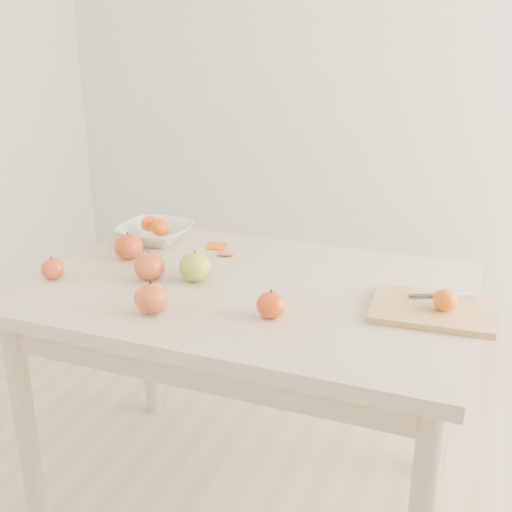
% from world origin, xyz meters
% --- Properties ---
extents(ground, '(3.50, 3.50, 0.00)m').
position_xyz_m(ground, '(0.00, 0.00, 0.00)').
color(ground, '#C6B293').
rests_on(ground, ground).
extents(table, '(1.20, 0.80, 0.75)m').
position_xyz_m(table, '(0.00, 0.00, 0.65)').
color(table, '#C1AC92').
rests_on(table, ground).
extents(cutting_board, '(0.31, 0.24, 0.02)m').
position_xyz_m(cutting_board, '(0.49, 0.00, 0.76)').
color(cutting_board, tan).
rests_on(cutting_board, table).
extents(board_tangerine, '(0.06, 0.06, 0.05)m').
position_xyz_m(board_tangerine, '(0.52, -0.01, 0.80)').
color(board_tangerine, '#C94007').
rests_on(board_tangerine, cutting_board).
extents(fruit_bowl, '(0.23, 0.23, 0.06)m').
position_xyz_m(fruit_bowl, '(-0.42, 0.23, 0.78)').
color(fruit_bowl, white).
rests_on(fruit_bowl, table).
extents(bowl_tangerine_near, '(0.06, 0.06, 0.05)m').
position_xyz_m(bowl_tangerine_near, '(-0.45, 0.24, 0.81)').
color(bowl_tangerine_near, '#E75308').
rests_on(bowl_tangerine_near, fruit_bowl).
extents(bowl_tangerine_far, '(0.06, 0.06, 0.06)m').
position_xyz_m(bowl_tangerine_far, '(-0.39, 0.22, 0.81)').
color(bowl_tangerine_far, '#D44907').
rests_on(bowl_tangerine_far, fruit_bowl).
extents(orange_peel_a, '(0.06, 0.05, 0.01)m').
position_xyz_m(orange_peel_a, '(-0.21, 0.25, 0.75)').
color(orange_peel_a, '#C9550E').
rests_on(orange_peel_a, table).
extents(orange_peel_b, '(0.05, 0.04, 0.01)m').
position_xyz_m(orange_peel_b, '(-0.16, 0.19, 0.75)').
color(orange_peel_b, '#CD540E').
rests_on(orange_peel_b, table).
extents(paring_knife, '(0.17, 0.07, 0.01)m').
position_xyz_m(paring_knife, '(0.54, 0.07, 0.78)').
color(paring_knife, silver).
rests_on(paring_knife, cutting_board).
extents(apple_green, '(0.09, 0.09, 0.08)m').
position_xyz_m(apple_green, '(-0.16, -0.02, 0.79)').
color(apple_green, olive).
rests_on(apple_green, table).
extents(apple_red_c, '(0.09, 0.09, 0.08)m').
position_xyz_m(apple_red_c, '(-0.17, -0.25, 0.79)').
color(apple_red_c, maroon).
rests_on(apple_red_c, table).
extents(apple_red_e, '(0.07, 0.07, 0.07)m').
position_xyz_m(apple_red_e, '(0.12, -0.16, 0.78)').
color(apple_red_e, '#A41402').
rests_on(apple_red_e, table).
extents(apple_red_b, '(0.09, 0.09, 0.08)m').
position_xyz_m(apple_red_b, '(-0.28, -0.06, 0.79)').
color(apple_red_b, maroon).
rests_on(apple_red_b, table).
extents(apple_red_d, '(0.07, 0.07, 0.06)m').
position_xyz_m(apple_red_d, '(-0.54, -0.15, 0.78)').
color(apple_red_d, '#A7191D').
rests_on(apple_red_d, table).
extents(apple_red_a, '(0.09, 0.09, 0.08)m').
position_xyz_m(apple_red_a, '(-0.42, 0.06, 0.79)').
color(apple_red_a, maroon).
rests_on(apple_red_a, table).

